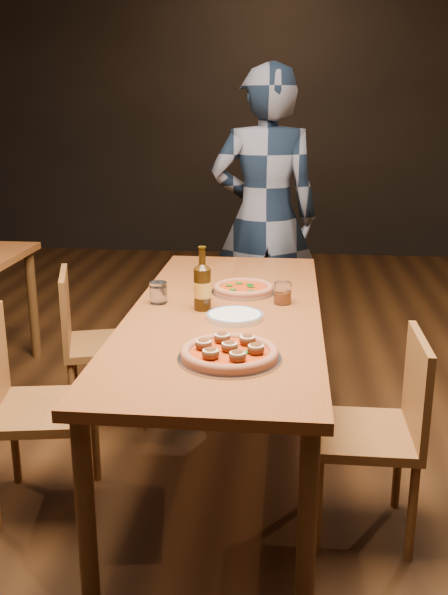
# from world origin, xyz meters

# --- Properties ---
(ground) EXTENTS (9.00, 9.00, 0.00)m
(ground) POSITION_xyz_m (0.00, 0.00, 0.00)
(ground) COLOR black
(room_shell) EXTENTS (9.00, 9.00, 9.00)m
(room_shell) POSITION_xyz_m (0.00, 0.00, 1.86)
(room_shell) COLOR black
(room_shell) RESTS_ON ground
(table_main) EXTENTS (0.80, 2.00, 0.75)m
(table_main) POSITION_xyz_m (0.00, 0.00, 0.68)
(table_main) COLOR brown
(table_main) RESTS_ON ground
(chair_main_nw) EXTENTS (0.46, 0.46, 0.86)m
(chair_main_nw) POSITION_xyz_m (-0.69, -0.35, 0.43)
(chair_main_nw) COLOR brown
(chair_main_nw) RESTS_ON ground
(chair_main_sw) EXTENTS (0.49, 0.49, 0.83)m
(chair_main_sw) POSITION_xyz_m (-0.66, 0.42, 0.42)
(chair_main_sw) COLOR brown
(chair_main_sw) RESTS_ON ground
(chair_main_e) EXTENTS (0.39, 0.39, 0.83)m
(chair_main_e) POSITION_xyz_m (0.56, -0.40, 0.42)
(chair_main_e) COLOR brown
(chair_main_e) RESTS_ON ground
(chair_end) EXTENTS (0.47, 0.47, 0.81)m
(chair_end) POSITION_xyz_m (0.02, 1.29, 0.41)
(chair_end) COLOR brown
(chair_end) RESTS_ON ground
(pizza_meatball) EXTENTS (0.36, 0.36, 0.07)m
(pizza_meatball) POSITION_xyz_m (0.07, -0.55, 0.77)
(pizza_meatball) COLOR #B7B7BF
(pizza_meatball) RESTS_ON table_main
(pizza_margherita) EXTENTS (0.30, 0.30, 0.04)m
(pizza_margherita) POSITION_xyz_m (0.06, 0.28, 0.77)
(pizza_margherita) COLOR #B7B7BF
(pizza_margherita) RESTS_ON table_main
(plate_stack) EXTENTS (0.23, 0.23, 0.02)m
(plate_stack) POSITION_xyz_m (0.05, -0.11, 0.76)
(plate_stack) COLOR white
(plate_stack) RESTS_ON table_main
(beer_bottle) EXTENTS (0.08, 0.08, 0.27)m
(beer_bottle) POSITION_xyz_m (-0.10, -0.00, 0.85)
(beer_bottle) COLOR black
(beer_bottle) RESTS_ON table_main
(water_glass) EXTENTS (0.08, 0.08, 0.10)m
(water_glass) POSITION_xyz_m (-0.30, 0.07, 0.80)
(water_glass) COLOR white
(water_glass) RESTS_ON table_main
(amber_glass) EXTENTS (0.08, 0.08, 0.10)m
(amber_glass) POSITION_xyz_m (0.24, 0.12, 0.80)
(amber_glass) COLOR #913F10
(amber_glass) RESTS_ON table_main
(diner) EXTENTS (0.71, 0.50, 1.82)m
(diner) POSITION_xyz_m (0.11, 1.39, 0.91)
(diner) COLOR black
(diner) RESTS_ON ground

